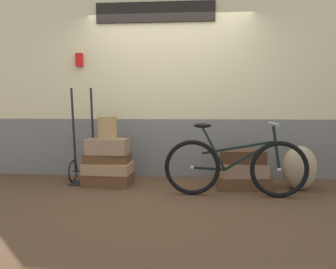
{
  "coord_description": "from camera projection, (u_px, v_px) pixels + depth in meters",
  "views": [
    {
      "loc": [
        0.32,
        -3.78,
        1.1
      ],
      "look_at": [
        0.03,
        0.11,
        0.73
      ],
      "focal_mm": 31.31,
      "sensor_mm": 36.0,
      "label": 1
    }
  ],
  "objects": [
    {
      "name": "ground",
      "position": [
        165.0,
        192.0,
        3.88
      ],
      "size": [
        9.27,
        5.2,
        0.06
      ],
      "primitive_type": "cube",
      "color": "#513823"
    },
    {
      "name": "station_building",
      "position": [
        170.0,
        86.0,
        4.59
      ],
      "size": [
        7.27,
        0.74,
        2.84
      ],
      "color": "slate",
      "rests_on": "ground"
    },
    {
      "name": "suitcase_0",
      "position": [
        108.0,
        179.0,
        4.15
      ],
      "size": [
        0.69,
        0.44,
        0.17
      ],
      "primitive_type": "cube",
      "rotation": [
        0.0,
        0.0,
        -0.07
      ],
      "color": "brown",
      "rests_on": "ground"
    },
    {
      "name": "suitcase_1",
      "position": [
        108.0,
        168.0,
        4.12
      ],
      "size": [
        0.68,
        0.42,
        0.15
      ],
      "primitive_type": "cube",
      "rotation": [
        0.0,
        0.0,
        -0.06
      ],
      "color": "#9E754C",
      "rests_on": "suitcase_0"
    },
    {
      "name": "suitcase_2",
      "position": [
        108.0,
        158.0,
        4.14
      ],
      "size": [
        0.63,
        0.37,
        0.13
      ],
      "primitive_type": "cube",
      "rotation": [
        0.0,
        0.0,
        0.02
      ],
      "color": "brown",
      "rests_on": "suitcase_1"
    },
    {
      "name": "suitcase_3",
      "position": [
        108.0,
        146.0,
        4.1
      ],
      "size": [
        0.57,
        0.36,
        0.21
      ],
      "primitive_type": "cube",
      "rotation": [
        0.0,
        0.0,
        -0.03
      ],
      "color": "#937051",
      "rests_on": "suitcase_2"
    },
    {
      "name": "suitcase_4",
      "position": [
        242.0,
        182.0,
        4.01
      ],
      "size": [
        0.74,
        0.47,
        0.17
      ],
      "primitive_type": "cube",
      "rotation": [
        0.0,
        0.0,
        0.1
      ],
      "color": "brown",
      "rests_on": "ground"
    },
    {
      "name": "suitcase_5",
      "position": [
        243.0,
        170.0,
        3.96
      ],
      "size": [
        0.62,
        0.39,
        0.18
      ],
      "primitive_type": "cube",
      "rotation": [
        0.0,
        0.0,
        0.07
      ],
      "color": "#937051",
      "rests_on": "suitcase_4"
    },
    {
      "name": "suitcase_6",
      "position": [
        242.0,
        156.0,
        3.97
      ],
      "size": [
        0.6,
        0.36,
        0.17
      ],
      "primitive_type": "cube",
      "rotation": [
        0.0,
        0.0,
        -0.04
      ],
      "color": "#4C2D19",
      "rests_on": "suitcase_5"
    },
    {
      "name": "wicker_basket",
      "position": [
        107.0,
        128.0,
        4.07
      ],
      "size": [
        0.26,
        0.26,
        0.31
      ],
      "primitive_type": "cylinder",
      "color": "#A8844C",
      "rests_on": "suitcase_3"
    },
    {
      "name": "luggage_trolley",
      "position": [
        84.0,
        162.0,
        4.25
      ],
      "size": [
        0.37,
        0.38,
        1.37
      ],
      "color": "black",
      "rests_on": "ground"
    },
    {
      "name": "burlap_sack",
      "position": [
        299.0,
        168.0,
        3.9
      ],
      "size": [
        0.43,
        0.37,
        0.59
      ],
      "primitive_type": "ellipsoid",
      "color": "#9E8966",
      "rests_on": "ground"
    },
    {
      "name": "bicycle",
      "position": [
        235.0,
        167.0,
        3.59
      ],
      "size": [
        1.74,
        0.46,
        0.92
      ],
      "color": "black",
      "rests_on": "ground"
    }
  ]
}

